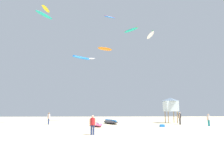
# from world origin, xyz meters

# --- Properties ---
(ground_plane) EXTENTS (120.00, 120.00, 0.00)m
(ground_plane) POSITION_xyz_m (0.00, 0.00, 0.00)
(ground_plane) COLOR beige
(person_foreground) EXTENTS (0.52, 0.36, 1.58)m
(person_foreground) POSITION_xyz_m (-2.42, 4.48, 0.92)
(person_foreground) COLOR navy
(person_foreground) RESTS_ON ground
(person_midground) EXTENTS (0.50, 0.35, 1.56)m
(person_midground) POSITION_xyz_m (12.34, 12.86, 0.91)
(person_midground) COLOR teal
(person_midground) RESTS_ON ground
(person_left) EXTENTS (0.39, 0.57, 1.72)m
(person_left) POSITION_xyz_m (-9.31, 17.42, 1.00)
(person_left) COLOR navy
(person_left) RESTS_ON ground
(person_right) EXTENTS (0.41, 0.50, 1.79)m
(person_right) POSITION_xyz_m (9.81, 15.90, 1.05)
(person_right) COLOR black
(person_right) RESTS_ON ground
(kite_grounded_near) EXTENTS (2.24, 4.86, 0.56)m
(kite_grounded_near) POSITION_xyz_m (-2.30, 13.79, 0.27)
(kite_grounded_near) COLOR #E5598C
(kite_grounded_near) RESTS_ON ground
(kite_grounded_mid) EXTENTS (2.89, 5.51, 0.67)m
(kite_grounded_mid) POSITION_xyz_m (-0.15, 18.59, 0.31)
(kite_grounded_mid) COLOR #2D2D33
(kite_grounded_mid) RESTS_ON ground
(lifeguard_tower) EXTENTS (2.30, 2.30, 4.15)m
(lifeguard_tower) POSITION_xyz_m (9.94, 19.65, 3.05)
(lifeguard_tower) COLOR #8C704C
(lifeguard_tower) RESTS_ON ground
(cooler_box) EXTENTS (0.56, 0.36, 0.32)m
(cooler_box) POSITION_xyz_m (5.83, 11.92, 0.16)
(cooler_box) COLOR blue
(cooler_box) RESTS_ON ground
(kite_aloft_0) EXTENTS (2.78, 1.59, 0.58)m
(kite_aloft_0) POSITION_xyz_m (0.21, 28.84, 23.01)
(kite_aloft_0) COLOR blue
(kite_aloft_1) EXTENTS (3.64, 2.35, 0.68)m
(kite_aloft_1) POSITION_xyz_m (-0.76, 30.42, 16.06)
(kite_aloft_1) COLOR orange
(kite_aloft_2) EXTENTS (1.43, 3.31, 0.38)m
(kite_aloft_2) POSITION_xyz_m (-13.55, 27.33, 23.65)
(kite_aloft_2) COLOR yellow
(kite_aloft_3) EXTENTS (2.62, 3.28, 0.49)m
(kite_aloft_3) POSITION_xyz_m (-10.86, 17.71, 17.19)
(kite_aloft_3) COLOR #19B29E
(kite_aloft_4) EXTENTS (1.28, 4.28, 0.74)m
(kite_aloft_4) POSITION_xyz_m (9.27, 28.24, 18.70)
(kite_aloft_4) COLOR white
(kite_aloft_5) EXTENTS (4.11, 3.44, 0.82)m
(kite_aloft_5) POSITION_xyz_m (-5.81, 27.72, 13.07)
(kite_aloft_5) COLOR blue
(kite_aloft_6) EXTENTS (3.32, 1.48, 0.69)m
(kite_aloft_6) POSITION_xyz_m (-4.86, 40.26, 16.47)
(kite_aloft_6) COLOR white
(kite_aloft_7) EXTENTS (3.19, 3.39, 0.47)m
(kite_aloft_7) POSITION_xyz_m (4.65, 26.63, 19.06)
(kite_aloft_7) COLOR #19B29E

